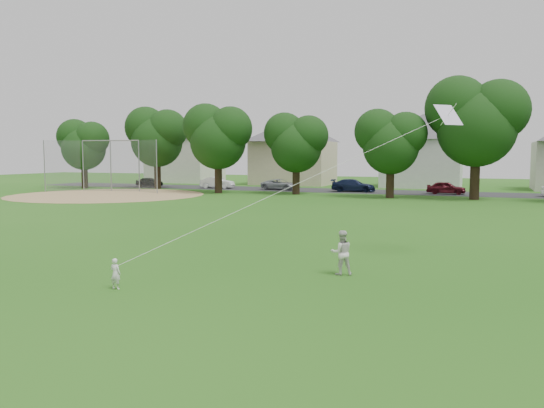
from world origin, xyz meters
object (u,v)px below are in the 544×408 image
at_px(baseball_backstop, 108,166).
at_px(kite, 303,181).
at_px(toddler, 115,274).
at_px(older_boy, 342,253).

bearing_deg(baseball_backstop, kite, -42.79).
relative_size(toddler, kite, 0.07).
height_order(older_boy, baseball_backstop, baseball_backstop).
xyz_separation_m(toddler, kite, (4.08, 4.14, 2.46)).
distance_m(toddler, older_boy, 6.77).
relative_size(older_boy, kite, 0.11).
bearing_deg(toddler, baseball_backstop, -51.71).
distance_m(older_boy, kite, 2.56).
relative_size(toddler, baseball_backstop, 0.07).
relative_size(kite, baseball_backstop, 1.06).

